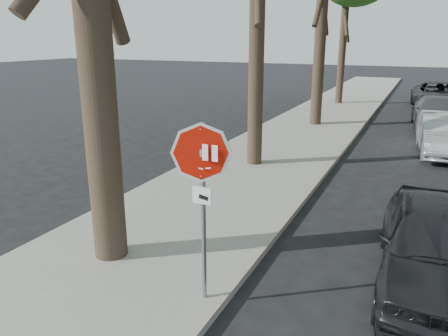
% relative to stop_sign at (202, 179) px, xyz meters
% --- Properties ---
extents(ground, '(120.00, 120.00, 0.00)m').
position_rel_stop_sign_xyz_m(ground, '(0.70, 0.03, -1.95)').
color(ground, black).
rests_on(ground, ground).
extents(sidewalk_left, '(4.00, 55.00, 0.12)m').
position_rel_stop_sign_xyz_m(sidewalk_left, '(-1.80, 12.03, -1.89)').
color(sidewalk_left, gray).
rests_on(sidewalk_left, ground).
extents(curb_left, '(0.12, 55.00, 0.13)m').
position_rel_stop_sign_xyz_m(curb_left, '(0.25, 12.03, -1.88)').
color(curb_left, '#9E9384').
rests_on(curb_left, ground).
extents(stop_sign, '(0.76, 0.34, 2.61)m').
position_rel_stop_sign_xyz_m(stop_sign, '(0.00, 0.00, 0.00)').
color(stop_sign, gray).
rests_on(stop_sign, sidewalk_left).
extents(car_a, '(1.83, 4.16, 1.39)m').
position_rel_stop_sign_xyz_m(car_a, '(3.02, 1.98, -1.25)').
color(car_a, black).
rests_on(car_a, ground).
extents(car_b, '(1.77, 4.21, 1.35)m').
position_rel_stop_sign_xyz_m(car_b, '(3.30, 11.14, -1.27)').
color(car_b, '#B5B9BE').
rests_on(car_b, ground).
extents(car_c, '(2.27, 4.71, 1.32)m').
position_rel_stop_sign_xyz_m(car_c, '(3.12, 15.77, -1.29)').
color(car_c, '#4A4A4F').
rests_on(car_c, ground).
extents(car_d, '(3.14, 5.71, 1.52)m').
position_rel_stop_sign_xyz_m(car_d, '(3.30, 21.07, -1.19)').
color(car_d, black).
rests_on(car_d, ground).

